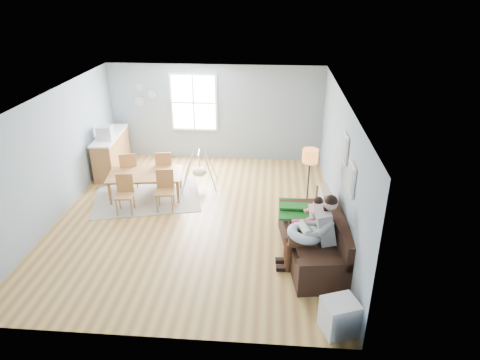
# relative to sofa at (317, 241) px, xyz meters

# --- Properties ---
(room) EXTENTS (8.40, 9.40, 3.90)m
(room) POSITION_rel_sofa_xyz_m (-2.52, 1.25, 2.09)
(room) COLOR #9C6B37
(window) EXTENTS (1.32, 0.08, 1.62)m
(window) POSITION_rel_sofa_xyz_m (-3.12, 4.72, 1.32)
(window) COLOR white
(window) RESTS_ON room
(pictures) EXTENTS (0.05, 1.34, 0.74)m
(pictures) POSITION_rel_sofa_xyz_m (0.45, 0.20, 1.52)
(pictures) COLOR white
(pictures) RESTS_ON room
(wall_plates) EXTENTS (0.67, 0.02, 0.66)m
(wall_plates) POSITION_rel_sofa_xyz_m (-4.52, 4.72, 1.50)
(wall_plates) COLOR #8CA0A8
(wall_plates) RESTS_ON room
(sofa) EXTENTS (1.29, 2.40, 0.93)m
(sofa) POSITION_rel_sofa_xyz_m (0.00, 0.00, 0.00)
(sofa) COLOR black
(sofa) RESTS_ON room
(green_throw) EXTENTS (1.04, 0.88, 0.04)m
(green_throw) POSITION_rel_sofa_xyz_m (-0.19, 0.74, 0.26)
(green_throw) COLOR #16631E
(green_throw) RESTS_ON sofa
(beige_pillow) EXTENTS (0.20, 0.56, 0.55)m
(beige_pillow) POSITION_rel_sofa_xyz_m (0.15, 0.63, 0.51)
(beige_pillow) COLOR #C8B399
(beige_pillow) RESTS_ON sofa
(father) EXTENTS (1.04, 0.49, 1.47)m
(father) POSITION_rel_sofa_xyz_m (-0.10, -0.34, 0.46)
(father) COLOR gray
(father) RESTS_ON sofa
(nursing_pillow) EXTENTS (0.76, 0.75, 0.26)m
(nursing_pillow) POSITION_rel_sofa_xyz_m (-0.27, -0.37, 0.40)
(nursing_pillow) COLOR silver
(nursing_pillow) RESTS_ON father
(infant) EXTENTS (0.23, 0.43, 0.15)m
(infant) POSITION_rel_sofa_xyz_m (-0.28, -0.33, 0.49)
(infant) COLOR silver
(infant) RESTS_ON nursing_pillow
(toddler) EXTENTS (0.60, 0.32, 0.91)m
(toddler) POSITION_rel_sofa_xyz_m (-0.11, 0.20, 0.45)
(toddler) COLOR white
(toddler) RESTS_ON sofa
(floor_lamp) EXTENTS (0.33, 0.33, 1.62)m
(floor_lamp) POSITION_rel_sofa_xyz_m (-0.10, 1.43, 1.01)
(floor_lamp) COLOR black
(floor_lamp) RESTS_ON room
(storage_cube) EXTENTS (0.61, 0.58, 0.54)m
(storage_cube) POSITION_rel_sofa_xyz_m (0.18, -1.89, -0.06)
(storage_cube) COLOR white
(storage_cube) RESTS_ON room
(rug) EXTENTS (2.85, 2.41, 0.01)m
(rug) POSITION_rel_sofa_xyz_m (-3.86, 2.13, -0.32)
(rug) COLOR #9C988E
(rug) RESTS_ON room
(dining_table) EXTENTS (1.84, 1.19, 0.61)m
(dining_table) POSITION_rel_sofa_xyz_m (-3.86, 2.13, -0.02)
(dining_table) COLOR brown
(dining_table) RESTS_ON rug
(chair_sw) EXTENTS (0.44, 0.44, 0.88)m
(chair_sw) POSITION_rel_sofa_xyz_m (-4.14, 1.42, 0.17)
(chair_sw) COLOR #A37538
(chair_sw) RESTS_ON rug
(chair_se) EXTENTS (0.46, 0.46, 0.92)m
(chair_se) POSITION_rel_sofa_xyz_m (-3.27, 1.64, 0.19)
(chair_se) COLOR #A37538
(chair_se) RESTS_ON rug
(chair_nw) EXTENTS (0.55, 0.55, 0.94)m
(chair_nw) POSITION_rel_sofa_xyz_m (-4.43, 2.61, 0.21)
(chair_nw) COLOR #A37538
(chair_nw) RESTS_ON rug
(chair_ne) EXTENTS (0.49, 0.49, 0.93)m
(chair_ne) POSITION_rel_sofa_xyz_m (-3.58, 2.82, 0.20)
(chair_ne) COLOR #A37538
(chair_ne) RESTS_ON rug
(counter) EXTENTS (0.66, 1.88, 1.04)m
(counter) POSITION_rel_sofa_xyz_m (-5.22, 3.62, 0.20)
(counter) COLOR brown
(counter) RESTS_ON room
(monitor) EXTENTS (0.40, 0.38, 0.35)m
(monitor) POSITION_rel_sofa_xyz_m (-5.18, 3.27, 0.88)
(monitor) COLOR #B4B3B8
(monitor) RESTS_ON counter
(baby_swing) EXTENTS (0.97, 0.99, 0.90)m
(baby_swing) POSITION_rel_sofa_xyz_m (-2.69, 2.84, 0.07)
(baby_swing) COLOR #B4B3B8
(baby_swing) RESTS_ON room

